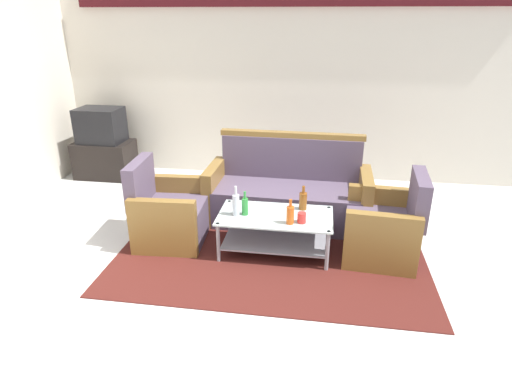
# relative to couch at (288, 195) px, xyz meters

# --- Properties ---
(ground_plane) EXTENTS (14.00, 14.00, 0.00)m
(ground_plane) POSITION_rel_couch_xyz_m (-0.13, -1.50, -0.32)
(ground_plane) COLOR white
(wall_back) EXTENTS (6.52, 0.19, 2.80)m
(wall_back) POSITION_rel_couch_xyz_m (-0.13, 1.55, 1.16)
(wall_back) COLOR silver
(wall_back) RESTS_ON ground
(rug) EXTENTS (2.99, 2.15, 0.01)m
(rug) POSITION_rel_couch_xyz_m (-0.10, -0.68, -0.31)
(rug) COLOR #511E19
(rug) RESTS_ON ground
(couch) EXTENTS (1.81, 0.77, 0.96)m
(couch) POSITION_rel_couch_xyz_m (0.00, 0.00, 0.00)
(couch) COLOR #5B4C60
(couch) RESTS_ON rug
(armchair_left) EXTENTS (0.74, 0.80, 0.85)m
(armchair_left) POSITION_rel_couch_xyz_m (-1.18, -0.65, -0.03)
(armchair_left) COLOR #5B4C60
(armchair_left) RESTS_ON rug
(armchair_right) EXTENTS (0.75, 0.81, 0.85)m
(armchair_right) POSITION_rel_couch_xyz_m (0.98, -0.65, -0.03)
(armchair_right) COLOR #5B4C60
(armchair_right) RESTS_ON rug
(coffee_table) EXTENTS (1.10, 0.60, 0.40)m
(coffee_table) POSITION_rel_couch_xyz_m (-0.06, -0.75, -0.04)
(coffee_table) COLOR silver
(coffee_table) RESTS_ON rug
(bottle_orange) EXTENTS (0.07, 0.07, 0.24)m
(bottle_orange) POSITION_rel_couch_xyz_m (0.09, -0.91, 0.19)
(bottle_orange) COLOR #D85919
(bottle_orange) RESTS_ON coffee_table
(bottle_clear) EXTENTS (0.07, 0.07, 0.30)m
(bottle_clear) POSITION_rel_couch_xyz_m (-0.43, -0.81, 0.21)
(bottle_clear) COLOR silver
(bottle_clear) RESTS_ON coffee_table
(bottle_green) EXTENTS (0.06, 0.06, 0.24)m
(bottle_green) POSITION_rel_couch_xyz_m (-0.35, -0.79, 0.19)
(bottle_green) COLOR #2D8C38
(bottle_green) RESTS_ON coffee_table
(bottle_brown) EXTENTS (0.08, 0.08, 0.25)m
(bottle_brown) POSITION_rel_couch_xyz_m (0.19, -0.58, 0.19)
(bottle_brown) COLOR brown
(bottle_brown) RESTS_ON coffee_table
(cup) EXTENTS (0.08, 0.08, 0.10)m
(cup) POSITION_rel_couch_xyz_m (0.20, -0.88, 0.14)
(cup) COLOR red
(cup) RESTS_ON coffee_table
(tv_stand) EXTENTS (0.80, 0.50, 0.52)m
(tv_stand) POSITION_rel_couch_xyz_m (-2.74, 1.05, -0.06)
(tv_stand) COLOR black
(tv_stand) RESTS_ON ground
(television) EXTENTS (0.61, 0.46, 0.48)m
(television) POSITION_rel_couch_xyz_m (-2.74, 1.05, 0.44)
(television) COLOR black
(television) RESTS_ON tv_stand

